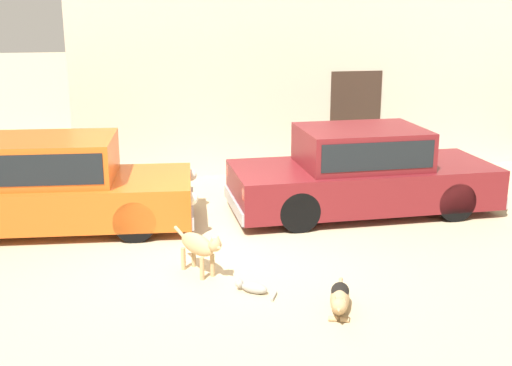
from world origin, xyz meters
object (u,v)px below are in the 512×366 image
at_px(parked_sedan_nearest, 55,184).
at_px(stray_cat, 253,287).
at_px(stray_dog_spotted, 199,246).
at_px(parked_sedan_second, 362,171).
at_px(stray_dog_tan, 340,298).

distance_m(parked_sedan_nearest, stray_cat, 4.02).
bearing_deg(stray_cat, stray_dog_spotted, -15.43).
bearing_deg(parked_sedan_nearest, stray_cat, -43.84).
distance_m(parked_sedan_second, stray_cat, 3.80).
relative_size(parked_sedan_nearest, stray_dog_tan, 4.38).
height_order(stray_dog_spotted, stray_dog_tan, stray_dog_spotted).
relative_size(stray_dog_spotted, stray_cat, 1.94).
bearing_deg(stray_dog_spotted, stray_dog_tan, 18.22).
relative_size(parked_sedan_nearest, stray_dog_spotted, 4.67).
distance_m(parked_sedan_second, stray_dog_tan, 3.89).
height_order(stray_dog_tan, stray_cat, stray_dog_tan).
xyz_separation_m(stray_dog_spotted, stray_dog_tan, (1.50, -1.36, -0.23)).
xyz_separation_m(parked_sedan_nearest, stray_dog_tan, (3.56, -3.63, -0.55)).
bearing_deg(parked_sedan_second, stray_cat, -131.02).
relative_size(parked_sedan_nearest, stray_cat, 9.04).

